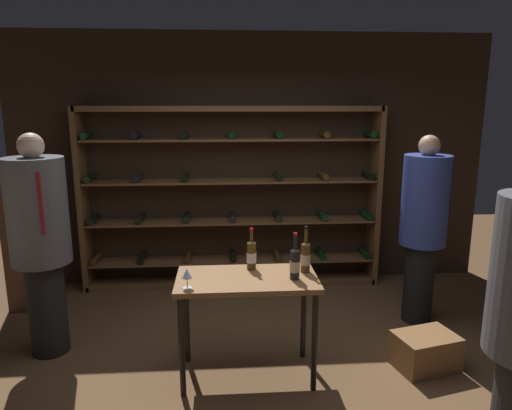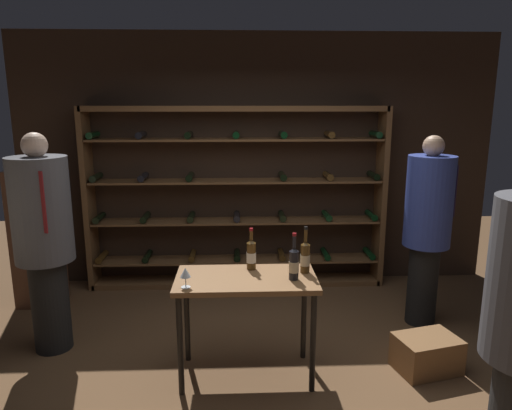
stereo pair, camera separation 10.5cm
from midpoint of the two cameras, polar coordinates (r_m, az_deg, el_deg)
name	(u,v)px [view 2 (the right image)]	position (r m, az deg, el deg)	size (l,w,h in m)	color
ground_plane	(268,372)	(3.95, 2.25, -19.91)	(10.21, 10.21, 0.00)	brown
back_wall	(256,161)	(5.48, 0.61, 5.48)	(5.53, 0.10, 2.90)	#332319
wine_rack	(237,199)	(5.33, -1.84, 0.75)	(3.43, 0.32, 2.09)	brown
tasting_table	(246,289)	(3.59, -0.38, -10.39)	(1.07, 0.57, 0.82)	brown
person_guest_blue_shirt	(44,235)	(4.24, -24.10, -3.35)	(0.48, 0.48, 1.89)	black
person_guest_plum_blouse	(427,223)	(4.67, 21.00, -2.07)	(0.44, 0.43, 1.83)	black
wine_crate	(427,354)	(4.15, 21.02, -16.76)	(0.48, 0.34, 0.29)	brown
display_cabinet	(37,238)	(5.37, -24.89, -3.74)	(0.44, 0.36, 1.45)	#4C2D1E
wine_bottle_green_slim	(251,254)	(3.67, 0.24, -6.11)	(0.08, 0.08, 0.34)	#4C3314
wine_bottle_amber_reserve	(305,257)	(3.62, 6.92, -6.34)	(0.08, 0.08, 0.37)	#4C3314
wine_bottle_black_capsule	(294,263)	(3.48, 5.57, -7.17)	(0.08, 0.08, 0.36)	black
wine_glass_stemmed_left	(185,273)	(3.35, -7.81, -8.36)	(0.08, 0.08, 0.15)	silver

